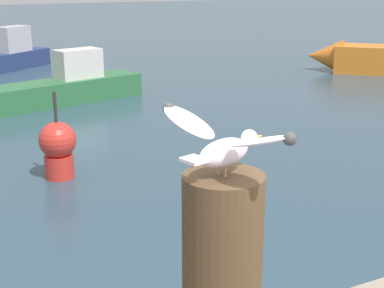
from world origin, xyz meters
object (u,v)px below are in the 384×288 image
Objects in this scene: seagull at (225,143)px; boat_navy at (6,57)px; boat_green at (49,90)px; channel_buoy at (58,147)px; mooring_post at (222,285)px.

seagull reaches higher than boat_navy.
boat_navy reaches higher than boat_green.
channel_buoy is (-1.04, -10.77, 0.03)m from boat_navy.
boat_green is 5.16m from channel_buoy.
boat_green is 5.73m from boat_navy.
mooring_post is 11.82m from boat_green.
mooring_post reaches higher than channel_buoy.
seagull is at bearing -96.49° from boat_navy.
channel_buoy is at bearing -101.94° from boat_green.
channel_buoy is (0.93, 6.51, -1.36)m from mooring_post.
boat_navy is 10.82m from channel_buoy.
boat_green is at bearing 80.19° from mooring_post.
boat_navy is (-0.03, 5.72, 0.07)m from boat_green.
seagull is 11.90m from boat_green.
seagull is at bearing -99.80° from boat_green.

